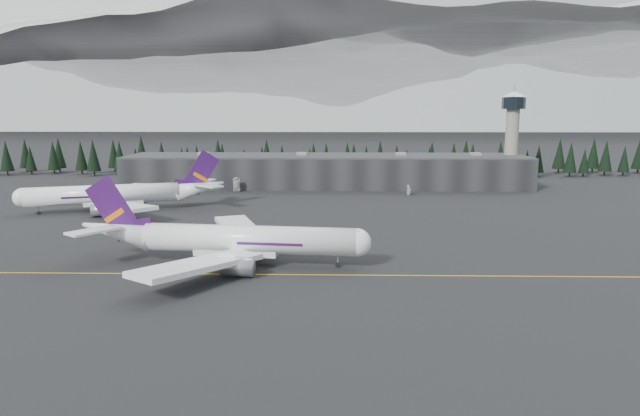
{
  "coord_description": "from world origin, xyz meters",
  "views": [
    {
      "loc": [
        3.03,
        -105.51,
        30.68
      ],
      "look_at": [
        0.0,
        20.0,
        9.0
      ],
      "focal_mm": 32.0,
      "sensor_mm": 36.0,
      "label": 1
    }
  ],
  "objects_px": {
    "jet_main": "(224,239)",
    "gse_vehicle_a": "(237,190)",
    "control_tower": "(512,128)",
    "jet_parked": "(122,194)",
    "terminal": "(326,171)",
    "gse_vehicle_b": "(409,194)"
  },
  "relations": [
    {
      "from": "jet_main",
      "to": "gse_vehicle_b",
      "type": "distance_m",
      "value": 106.33
    },
    {
      "from": "terminal",
      "to": "gse_vehicle_a",
      "type": "relative_size",
      "value": 28.48
    },
    {
      "from": "control_tower",
      "to": "gse_vehicle_b",
      "type": "xyz_separation_m",
      "value": [
        -44.64,
        -28.11,
        -22.74
      ]
    },
    {
      "from": "terminal",
      "to": "gse_vehicle_a",
      "type": "distance_m",
      "value": 38.45
    },
    {
      "from": "terminal",
      "to": "jet_parked",
      "type": "relative_size",
      "value": 2.66
    },
    {
      "from": "jet_parked",
      "to": "gse_vehicle_a",
      "type": "relative_size",
      "value": 10.72
    },
    {
      "from": "control_tower",
      "to": "gse_vehicle_b",
      "type": "distance_m",
      "value": 57.45
    },
    {
      "from": "terminal",
      "to": "jet_parked",
      "type": "distance_m",
      "value": 85.47
    },
    {
      "from": "jet_parked",
      "to": "jet_main",
      "type": "bearing_deg",
      "value": 106.71
    },
    {
      "from": "jet_main",
      "to": "gse_vehicle_a",
      "type": "height_order",
      "value": "jet_main"
    },
    {
      "from": "terminal",
      "to": "jet_main",
      "type": "xyz_separation_m",
      "value": [
        -18.97,
        -119.21,
        -1.32
      ]
    },
    {
      "from": "terminal",
      "to": "jet_parked",
      "type": "xyz_separation_m",
      "value": [
        -61.89,
        -58.94,
        -1.16
      ]
    },
    {
      "from": "gse_vehicle_a",
      "to": "terminal",
      "type": "bearing_deg",
      "value": 14.23
    },
    {
      "from": "control_tower",
      "to": "jet_parked",
      "type": "distance_m",
      "value": 151.36
    },
    {
      "from": "jet_main",
      "to": "jet_parked",
      "type": "xyz_separation_m",
      "value": [
        -42.92,
        60.26,
        0.16
      ]
    },
    {
      "from": "control_tower",
      "to": "gse_vehicle_b",
      "type": "relative_size",
      "value": 9.72
    },
    {
      "from": "terminal",
      "to": "control_tower",
      "type": "height_order",
      "value": "control_tower"
    },
    {
      "from": "terminal",
      "to": "gse_vehicle_b",
      "type": "distance_m",
      "value": 39.8
    },
    {
      "from": "control_tower",
      "to": "gse_vehicle_a",
      "type": "bearing_deg",
      "value": -169.23
    },
    {
      "from": "control_tower",
      "to": "jet_parked",
      "type": "relative_size",
      "value": 0.63
    },
    {
      "from": "jet_main",
      "to": "gse_vehicle_a",
      "type": "bearing_deg",
      "value": 104.22
    },
    {
      "from": "jet_parked",
      "to": "gse_vehicle_a",
      "type": "distance_m",
      "value": 50.17
    }
  ]
}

